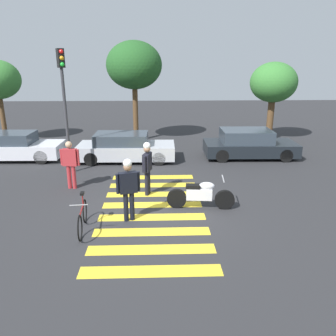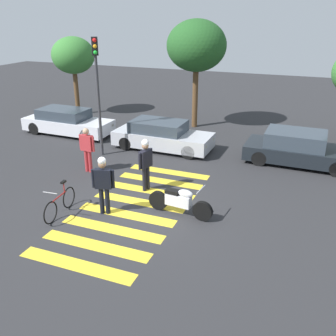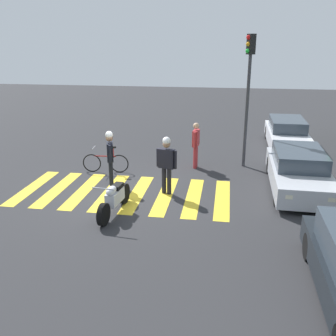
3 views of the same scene
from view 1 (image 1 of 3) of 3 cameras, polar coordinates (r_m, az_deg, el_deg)
The scene contains 13 objects.
ground_plane at distance 10.53m, azimuth -2.69°, elevation -7.28°, with size 60.00×60.00×0.00m, color #2B2B2D.
police_motorcycle at distance 10.57m, azimuth 5.54°, elevation -4.56°, with size 2.12×0.62×1.03m.
leaning_bicycle at distance 9.51m, azimuth -14.34°, elevation -8.19°, with size 0.46×1.72×1.00m.
officer_on_foot at distance 11.42m, azimuth -3.55°, elevation 0.62°, with size 0.33×0.67×1.87m.
officer_by_motorcycle at distance 9.57m, azimuth -6.78°, elevation -2.92°, with size 0.66×0.35×1.87m.
pedestrian_bystander at distance 12.48m, azimuth -16.28°, elevation 1.04°, with size 0.69×0.25×1.76m.
crosswalk_stripes at distance 10.53m, azimuth -2.69°, elevation -7.26°, with size 3.18×6.75×0.01m.
car_white_van at distance 17.32m, azimuth -25.10°, elevation 3.29°, with size 4.60×1.76×1.28m.
car_silver_sedan at distance 15.65m, azimuth -7.28°, elevation 3.45°, with size 4.45×1.83×1.29m.
car_black_suv at distance 16.54m, azimuth 13.54°, elevation 3.94°, with size 4.35×1.97×1.34m.
traffic_light_pole at distance 13.94m, azimuth -17.27°, elevation 12.00°, with size 0.33×0.35×4.90m.
street_tree_mid at distance 19.13m, azimuth -5.77°, elevation 16.92°, with size 3.03×3.03×5.51m.
street_tree_far at distance 20.22m, azimuth 17.49°, elevation 13.59°, with size 2.60×2.60×4.40m.
Camera 1 is at (0.17, -9.53, 4.46)m, focal length 35.87 mm.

